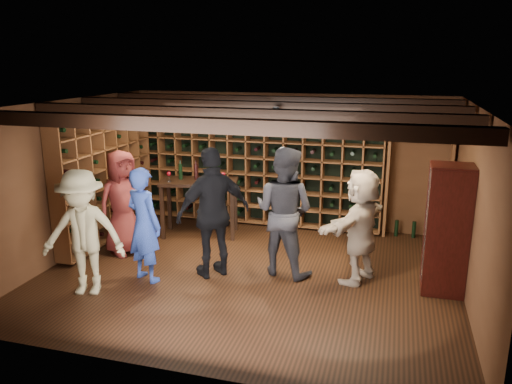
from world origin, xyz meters
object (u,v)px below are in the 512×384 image
(guest_red_floral, at_px, (123,203))
(guest_woman_black, at_px, (214,213))
(man_blue_shirt, at_px, (144,225))
(man_grey_suit, at_px, (284,211))
(guest_beige, at_px, (360,226))
(guest_khaki, at_px, (83,233))
(tasting_table, at_px, (199,187))
(display_cabinet, at_px, (446,232))

(guest_red_floral, xyz_separation_m, guest_woman_black, (1.72, -0.43, 0.10))
(guest_woman_black, bearing_deg, man_blue_shirt, -19.02)
(man_grey_suit, height_order, guest_beige, man_grey_suit)
(man_blue_shirt, relative_size, guest_beige, 1.01)
(guest_khaki, bearing_deg, guest_red_floral, 85.50)
(man_blue_shirt, bearing_deg, man_grey_suit, -135.41)
(guest_woman_black, height_order, guest_khaki, guest_woman_black)
(guest_woman_black, relative_size, guest_khaki, 1.11)
(guest_khaki, bearing_deg, guest_woman_black, 20.44)
(guest_beige, bearing_deg, tasting_table, -86.61)
(guest_red_floral, xyz_separation_m, tasting_table, (0.85, 1.16, 0.03))
(man_blue_shirt, distance_m, guest_woman_black, 1.00)
(guest_red_floral, bearing_deg, guest_beige, -59.40)
(guest_woman_black, bearing_deg, guest_beige, 146.51)
(display_cabinet, bearing_deg, guest_woman_black, -173.90)
(guest_woman_black, bearing_deg, tasting_table, -105.43)
(guest_beige, distance_m, tasting_table, 3.16)
(guest_khaki, relative_size, tasting_table, 1.17)
(man_blue_shirt, relative_size, tasting_table, 1.14)
(man_grey_suit, bearing_deg, guest_red_floral, 13.91)
(tasting_table, bearing_deg, guest_khaki, -115.92)
(guest_red_floral, relative_size, guest_beige, 1.04)
(guest_woman_black, distance_m, tasting_table, 1.81)
(display_cabinet, xyz_separation_m, guest_red_floral, (-4.92, 0.09, 0.00))
(display_cabinet, bearing_deg, guest_beige, 177.47)
(display_cabinet, distance_m, tasting_table, 4.25)
(guest_woman_black, distance_m, guest_khaki, 1.80)
(man_grey_suit, relative_size, guest_khaki, 1.11)
(display_cabinet, height_order, guest_red_floral, display_cabinet)
(guest_red_floral, bearing_deg, man_grey_suit, -60.32)
(display_cabinet, distance_m, guest_khaki, 4.86)
(tasting_table, bearing_deg, guest_beige, -35.03)
(tasting_table, bearing_deg, man_grey_suit, -46.68)
(man_blue_shirt, xyz_separation_m, guest_woman_black, (0.90, 0.42, 0.13))
(man_blue_shirt, bearing_deg, display_cabinet, -147.68)
(man_grey_suit, xyz_separation_m, guest_khaki, (-2.43, -1.38, -0.09))
(guest_beige, bearing_deg, guest_woman_black, -53.68)
(guest_woman_black, bearing_deg, man_grey_suit, 156.29)
(man_grey_suit, bearing_deg, tasting_table, -18.43)
(guest_woman_black, relative_size, guest_beige, 1.16)
(man_blue_shirt, xyz_separation_m, guest_red_floral, (-0.83, 0.85, 0.02))
(guest_red_floral, bearing_deg, guest_khaki, -139.15)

